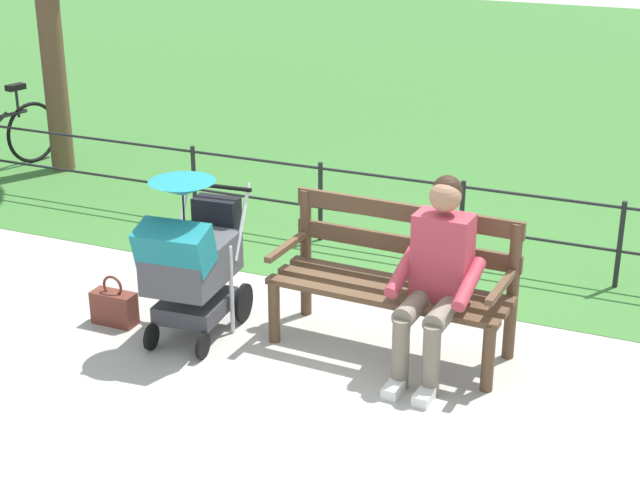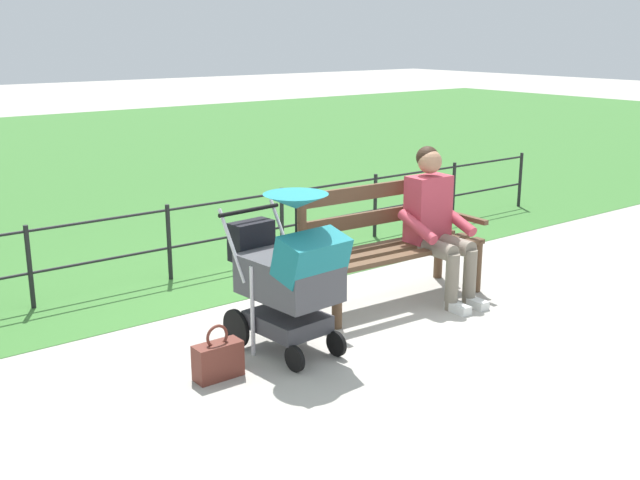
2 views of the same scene
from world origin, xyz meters
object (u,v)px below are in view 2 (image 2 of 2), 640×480
object	(u,v)px
handbag	(218,360)
park_bench	(388,238)
person_on_bench	(437,220)
stroller	(289,271)

from	to	relation	value
handbag	park_bench	bearing A→B (deg)	-165.71
park_bench	handbag	bearing A→B (deg)	14.29
person_on_bench	park_bench	bearing A→B (deg)	-33.10
person_on_bench	stroller	bearing A→B (deg)	7.11
park_bench	stroller	world-z (taller)	stroller
person_on_bench	handbag	size ratio (longest dim) A/B	3.45
park_bench	handbag	distance (m)	2.02
stroller	handbag	distance (m)	0.78
park_bench	person_on_bench	bearing A→B (deg)	146.90
stroller	handbag	world-z (taller)	stroller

